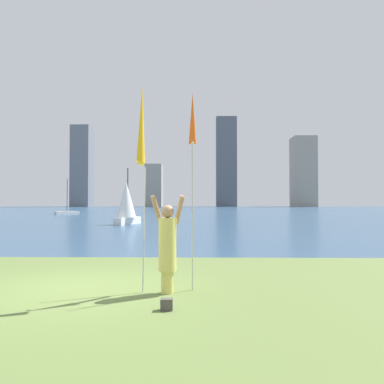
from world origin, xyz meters
TOP-DOWN VIEW (x-y plane):
  - ground at (0.00, 50.95)m, footprint 120.00×138.00m
  - person at (1.82, -0.40)m, footprint 0.68×0.51m
  - kite_flag_left at (1.35, -0.61)m, footprint 0.16×0.69m
  - kite_flag_right at (2.29, -0.00)m, footprint 0.16×0.51m
  - bag at (1.90, -1.53)m, footprint 0.19×0.14m
  - sailboat_0 at (-14.65, 41.21)m, footprint 2.92×2.70m
  - sailboat_2 at (-2.95, 20.44)m, footprint 1.90×3.03m
  - skyline_tower_0 at (-33.47, 108.11)m, footprint 5.63×6.43m
  - skyline_tower_1 at (-11.24, 108.03)m, footprint 5.03×6.07m
  - skyline_tower_2 at (11.06, 110.32)m, footprint 6.32×3.66m
  - skyline_tower_3 at (34.79, 109.86)m, footprint 6.84×7.31m

SIDE VIEW (x-z plane):
  - ground at x=0.00m, z-range -0.12..0.00m
  - bag at x=1.90m, z-range 0.00..0.18m
  - sailboat_0 at x=-14.65m, z-range -2.03..2.59m
  - person at x=1.82m, z-range -0.02..1.85m
  - sailboat_2 at x=-2.95m, z-range -0.51..3.71m
  - kite_flag_left at x=1.35m, z-range 1.15..5.08m
  - kite_flag_right at x=2.29m, z-range 1.33..5.28m
  - skyline_tower_1 at x=-11.24m, z-range 0.00..12.93m
  - skyline_tower_3 at x=34.79m, z-range 0.00..21.51m
  - skyline_tower_0 at x=-33.47m, z-range 0.00..24.77m
  - skyline_tower_2 at x=11.06m, z-range 0.00..27.94m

